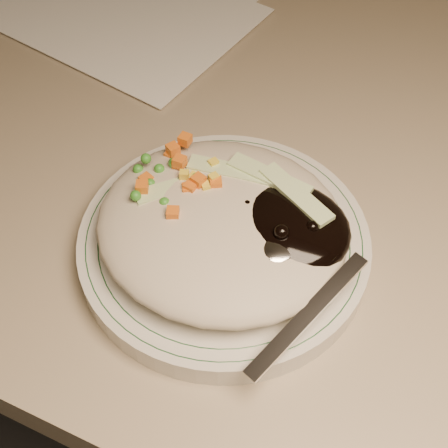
% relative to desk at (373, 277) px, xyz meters
% --- Properties ---
extents(desk, '(1.40, 0.70, 0.74)m').
position_rel_desk_xyz_m(desk, '(0.00, 0.00, 0.00)').
color(desk, gray).
rests_on(desk, ground).
extents(plate, '(0.23, 0.23, 0.02)m').
position_rel_desk_xyz_m(plate, '(-0.11, -0.17, 0.21)').
color(plate, silver).
rests_on(plate, desk).
extents(plate_rim, '(0.22, 0.22, 0.00)m').
position_rel_desk_xyz_m(plate_rim, '(-0.11, -0.17, 0.22)').
color(plate_rim, '#144723').
rests_on(plate_rim, plate).
extents(meal, '(0.21, 0.19, 0.05)m').
position_rel_desk_xyz_m(meal, '(-0.11, -0.17, 0.24)').
color(meal, '#B7AC94').
rests_on(meal, plate).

